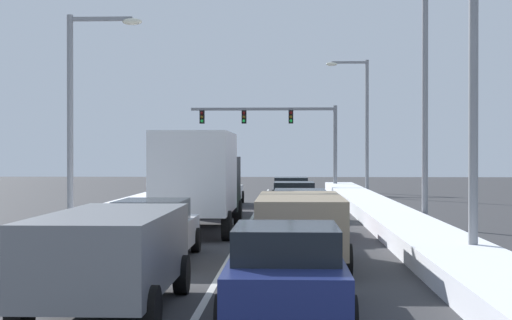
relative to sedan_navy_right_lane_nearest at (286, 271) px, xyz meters
name	(u,v)px	position (x,y,z in m)	size (l,w,h in m)	color
ground_plane	(243,234)	(-1.46, 13.36, -0.76)	(132.59, 132.59, 0.00)	#333335
lane_stripe_between_right_lane_and_center_lane	(251,221)	(-1.46, 18.46, -0.76)	(0.14, 56.10, 0.01)	silver
snow_bank_right_shoulder	(384,214)	(3.84, 18.46, -0.49)	(2.01, 56.10, 0.56)	white
snow_bank_left_shoulder	(119,212)	(-6.76, 18.46, -0.43)	(1.53, 56.10, 0.66)	white
sedan_navy_right_lane_nearest	(286,271)	(0.00, 0.00, 0.00)	(2.00, 4.50, 1.51)	navy
suv_tan_right_lane_second	(300,223)	(0.31, 5.85, 0.25)	(2.16, 4.90, 1.67)	#937F60
sedan_red_right_lane_third	(300,212)	(0.41, 12.81, 0.00)	(2.00, 4.50, 1.51)	maroon
sedan_green_right_lane_fourth	(294,200)	(0.28, 19.79, 0.00)	(2.00, 4.50, 1.51)	#1E5633
sedan_charcoal_right_lane_fifth	(291,192)	(0.18, 26.55, 0.00)	(2.00, 4.50, 1.51)	#38383D
suv_gray_center_lane_nearest	(111,251)	(-2.93, 0.41, 0.25)	(2.16, 4.90, 1.67)	slate
sedan_white_center_lane_second	(153,229)	(-3.35, 6.86, 0.00)	(2.00, 4.50, 1.51)	silver
box_truck_center_lane_third	(199,176)	(-2.98, 13.72, 1.14)	(2.53, 7.20, 3.36)	black
suv_maroon_center_lane_fourth	(214,192)	(-3.24, 21.60, 0.25)	(2.16, 4.90, 1.67)	maroon
sedan_silver_center_lane_fifth	(223,190)	(-3.38, 28.28, 0.00)	(2.00, 4.50, 1.51)	#B7BABF
traffic_light_gantry	(284,126)	(-0.29, 43.94, 3.96)	(10.60, 0.47, 6.20)	slate
street_lamp_right_near	(459,42)	(3.98, 5.71, 4.48)	(2.66, 0.36, 8.85)	gray
street_lamp_right_mid	(416,73)	(4.66, 15.91, 4.82)	(2.66, 0.36, 9.50)	gray
street_lamp_right_far	(361,115)	(4.60, 36.31, 4.32)	(2.66, 0.36, 8.55)	gray
street_lamp_left_mid	(81,100)	(-7.23, 14.52, 3.79)	(2.66, 0.36, 7.54)	gray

